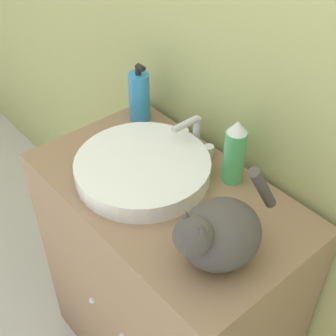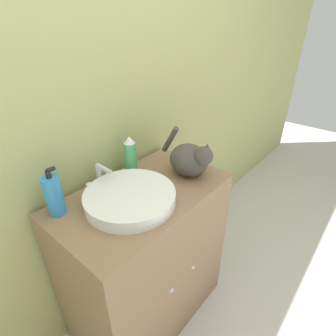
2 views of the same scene
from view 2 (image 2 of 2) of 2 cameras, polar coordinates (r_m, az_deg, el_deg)
The scene contains 8 objects.
ground_plane at distance 1.79m, azimuth 2.60°, elevation -32.29°, with size 8.00×8.00×0.00m, color beige.
wall_back at distance 1.27m, azimuth -15.78°, elevation 13.51°, with size 6.00×0.05×2.50m.
vanity_cabinet at distance 1.52m, azimuth -4.64°, elevation -19.09°, with size 0.83×0.50×0.89m.
sink_basin at distance 1.14m, azimuth -8.25°, elevation -6.32°, with size 0.39×0.39×0.06m.
faucet at distance 1.27m, azimuth -14.48°, elevation -1.79°, with size 0.15×0.11×0.12m.
cat at distance 1.31m, azimuth 4.88°, elevation 1.98°, with size 0.19×0.32×0.23m.
soap_bottle at distance 1.14m, azimuth -23.59°, elevation -5.46°, with size 0.07×0.07×0.21m.
spray_bottle at distance 1.33m, azimuth -8.20°, elevation 2.72°, with size 0.06×0.06×0.20m.
Camera 2 is at (-0.68, -0.49, 1.59)m, focal length 28.00 mm.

